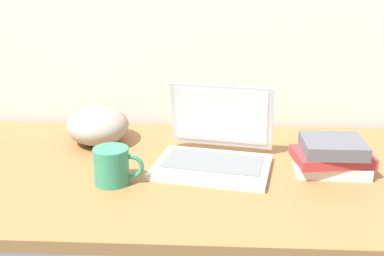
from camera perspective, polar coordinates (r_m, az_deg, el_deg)
desk at (r=1.35m, az=-2.35°, el=-5.39°), size 1.60×0.76×0.03m
laptop at (r=1.36m, az=2.77°, el=-2.45°), size 0.35×0.32×0.21m
coffee_mug at (r=1.26m, az=-9.34°, el=-4.38°), size 0.13×0.09×0.10m
book_stack at (r=1.36m, az=16.13°, el=-3.13°), size 0.21×0.16×0.09m
cushion at (r=1.55m, az=-11.04°, el=0.34°), size 0.25×0.27×0.11m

